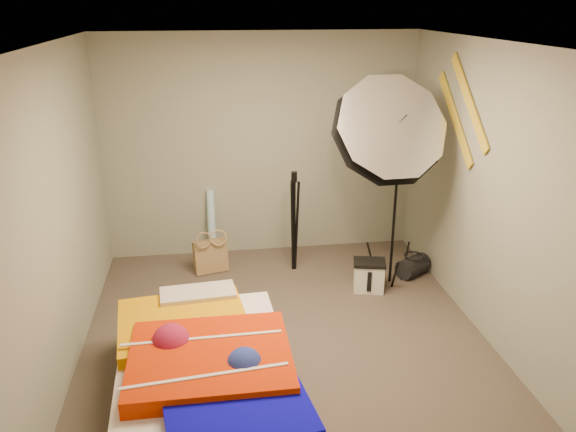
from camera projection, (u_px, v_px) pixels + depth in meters
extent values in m
plane|color=#50463C|center=(287.00, 342.00, 4.90)|extent=(4.00, 4.00, 0.00)
plane|color=silver|center=(286.00, 44.00, 4.00)|extent=(4.00, 4.00, 0.00)
plane|color=gray|center=(261.00, 147.00, 6.29)|extent=(3.50, 0.00, 3.50)
plane|color=gray|center=(348.00, 356.00, 2.60)|extent=(3.50, 0.00, 3.50)
plane|color=gray|center=(56.00, 220.00, 4.21)|extent=(0.00, 4.00, 4.00)
plane|color=gray|center=(494.00, 198.00, 4.68)|extent=(0.00, 4.00, 4.00)
cube|color=#A08155|center=(211.00, 256.00, 6.12)|extent=(0.39, 0.24, 0.37)
cylinder|color=#51ADD9|center=(212.00, 224.00, 6.43)|extent=(0.10, 0.23, 0.79)
cube|color=silver|center=(369.00, 277.00, 5.73)|extent=(0.34, 0.28, 0.30)
cylinder|color=black|center=(413.00, 266.00, 6.06)|extent=(0.41, 0.37, 0.22)
cube|color=gold|center=(469.00, 102.00, 4.98)|extent=(0.02, 0.91, 0.78)
cube|color=gold|center=(455.00, 119.00, 5.29)|extent=(0.02, 0.91, 0.78)
cube|color=#413121|center=(206.00, 388.00, 4.14)|extent=(1.33, 1.83, 0.23)
cube|color=white|center=(204.00, 366.00, 4.07)|extent=(1.29, 1.79, 0.16)
cube|color=#D79302|center=(183.00, 325.00, 4.37)|extent=(1.07, 0.96, 0.12)
cube|color=red|center=(211.00, 361.00, 3.91)|extent=(1.12, 0.94, 0.14)
cube|color=#0905CC|center=(238.00, 412.00, 3.46)|extent=(0.98, 0.84, 0.11)
cube|color=#CB94A5|center=(198.00, 297.00, 4.71)|extent=(0.64, 0.33, 0.12)
cylinder|color=black|center=(395.00, 204.00, 5.65)|extent=(0.03, 0.03, 1.75)
cube|color=black|center=(401.00, 123.00, 5.36)|extent=(0.07, 0.07, 0.11)
cone|color=silver|center=(387.00, 132.00, 5.22)|extent=(1.32, 0.97, 1.29)
cylinder|color=black|center=(294.00, 226.00, 6.06)|extent=(0.04, 0.04, 1.01)
cube|color=black|center=(294.00, 177.00, 5.86)|extent=(0.07, 0.07, 0.10)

